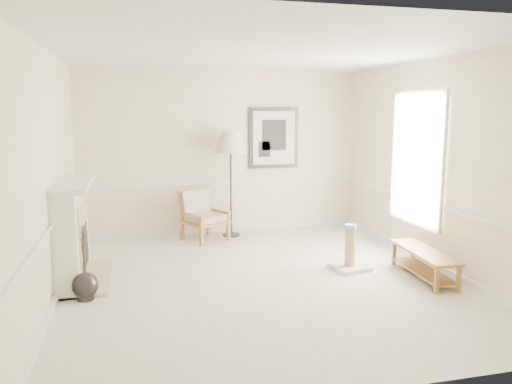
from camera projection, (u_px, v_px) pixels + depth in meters
ground at (260, 280)px, 6.51m from camera, size 5.50×5.50×0.00m
room at (269, 136)px, 6.32m from camera, size 5.04×5.54×2.92m
fireplace at (73, 232)px, 6.43m from camera, size 0.64×1.64×1.31m
floor_vase at (85, 286)px, 5.81m from camera, size 0.30×0.30×0.89m
armchair at (202, 213)px, 8.53m from camera, size 0.88×0.90×0.85m
floor_lamp at (231, 145)px, 8.57m from camera, size 0.71×0.71×1.84m
bench at (424, 260)px, 6.58m from camera, size 0.48×1.31×0.37m
scratching_post at (350, 255)px, 6.92m from camera, size 0.52×0.52×0.64m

